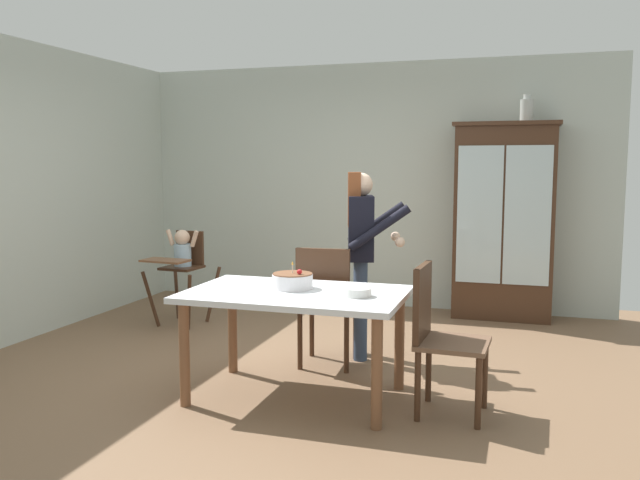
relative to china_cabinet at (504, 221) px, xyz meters
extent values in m
plane|color=brown|center=(-1.50, -2.37, -1.01)|extent=(6.24, 6.24, 0.00)
cube|color=beige|center=(-1.50, 0.26, 0.34)|extent=(5.32, 0.06, 2.70)
cube|color=beige|center=(-4.13, -2.37, 0.34)|extent=(0.06, 5.32, 2.70)
cube|color=#422819|center=(0.00, 0.00, -0.03)|extent=(0.98, 0.42, 1.97)
cube|color=#422819|center=(0.00, 0.00, 0.98)|extent=(1.04, 0.48, 0.04)
cube|color=silver|center=(-0.23, -0.21, 0.07)|extent=(0.44, 0.01, 1.38)
cube|color=silver|center=(0.23, -0.21, 0.07)|extent=(0.44, 0.01, 1.38)
cube|color=#422819|center=(0.00, 0.00, 0.07)|extent=(0.90, 0.36, 0.02)
cylinder|color=#B2B7B2|center=(0.19, 0.00, 1.11)|extent=(0.13, 0.13, 0.22)
cylinder|color=#B2B7B2|center=(0.19, 0.00, 1.25)|extent=(0.07, 0.07, 0.05)
cylinder|color=#422819|center=(-3.26, -1.45, -0.73)|extent=(0.14, 0.13, 0.56)
cylinder|color=#422819|center=(-2.82, -1.48, -0.73)|extent=(0.13, 0.15, 0.56)
cylinder|color=#422819|center=(-3.23, -1.01, -0.73)|extent=(0.13, 0.15, 0.56)
cylinder|color=#422819|center=(-2.79, -1.05, -0.73)|extent=(0.14, 0.13, 0.56)
cube|color=#422819|center=(-3.02, -1.25, -0.76)|extent=(0.42, 0.07, 0.02)
cube|color=#422819|center=(-3.02, -1.25, -0.44)|extent=(0.37, 0.37, 0.02)
cube|color=#422819|center=(-3.01, -1.09, -0.26)|extent=(0.31, 0.05, 0.34)
cube|color=brown|center=(-3.05, -1.52, -0.33)|extent=(0.46, 0.27, 0.02)
cylinder|color=#9EBCD1|center=(-3.02, -1.23, -0.32)|extent=(0.17, 0.17, 0.22)
sphere|color=beige|center=(-3.02, -1.23, -0.14)|extent=(0.15, 0.15, 0.15)
cylinder|color=beige|center=(-3.16, -1.22, -0.15)|extent=(0.10, 0.05, 0.17)
cylinder|color=beige|center=(-2.88, -1.24, -0.15)|extent=(0.10, 0.05, 0.17)
cylinder|color=#33425B|center=(-1.04, -1.89, -0.60)|extent=(0.11, 0.11, 0.82)
cylinder|color=#33425B|center=(-1.09, -1.73, -0.60)|extent=(0.11, 0.11, 0.82)
cube|color=black|center=(-1.06, -1.81, 0.07)|extent=(0.29, 0.40, 0.52)
cube|color=white|center=(-0.96, -1.78, 0.07)|extent=(0.02, 0.06, 0.49)
sphere|color=beige|center=(-1.06, -1.81, 0.42)|extent=(0.19, 0.19, 0.19)
cube|color=brown|center=(-1.12, -1.82, 0.30)|extent=(0.15, 0.22, 0.44)
cylinder|color=black|center=(-0.87, -1.96, 0.08)|extent=(0.49, 0.20, 0.37)
sphere|color=beige|center=(-0.72, -1.92, -0.03)|extent=(0.08, 0.08, 0.08)
cylinder|color=black|center=(-0.98, -1.58, 0.08)|extent=(0.49, 0.20, 0.37)
sphere|color=beige|center=(-0.83, -1.53, -0.03)|extent=(0.08, 0.08, 0.08)
cube|color=silver|center=(-1.25, -2.86, -0.29)|extent=(1.48, 0.93, 0.04)
cylinder|color=brown|center=(-1.90, -3.23, -0.66)|extent=(0.07, 0.07, 0.70)
cylinder|color=brown|center=(-0.61, -3.23, -0.66)|extent=(0.07, 0.07, 0.70)
cylinder|color=brown|center=(-1.90, -2.48, -0.66)|extent=(0.07, 0.07, 0.70)
cylinder|color=brown|center=(-0.61, -2.48, -0.66)|extent=(0.07, 0.07, 0.70)
cylinder|color=white|center=(-1.31, -2.77, -0.22)|extent=(0.28, 0.28, 0.10)
cylinder|color=brown|center=(-1.31, -2.77, -0.17)|extent=(0.27, 0.27, 0.01)
cylinder|color=#F2E5CC|center=(-1.31, -2.77, -0.13)|extent=(0.01, 0.01, 0.06)
cone|color=yellow|center=(-1.31, -2.77, -0.09)|extent=(0.02, 0.02, 0.02)
sphere|color=red|center=(-1.24, -2.80, -0.15)|extent=(0.04, 0.04, 0.04)
cylinder|color=silver|center=(-0.81, -2.89, -0.25)|extent=(0.18, 0.18, 0.05)
cylinder|color=#422819|center=(-1.08, -1.87, -0.79)|extent=(0.04, 0.04, 0.45)
cylinder|color=#422819|center=(-1.45, -1.90, -0.79)|extent=(0.04, 0.04, 0.45)
cylinder|color=#422819|center=(-1.06, -2.24, -0.79)|extent=(0.04, 0.04, 0.45)
cylinder|color=#422819|center=(-1.43, -2.27, -0.79)|extent=(0.04, 0.04, 0.45)
cube|color=brown|center=(-1.26, -2.07, -0.55)|extent=(0.47, 0.47, 0.03)
cube|color=#422819|center=(-1.24, -2.27, -0.29)|extent=(0.42, 0.07, 0.48)
cylinder|color=#422819|center=(-1.05, -2.26, -0.29)|extent=(0.03, 0.03, 0.48)
cylinder|color=#422819|center=(-1.43, -2.28, -0.29)|extent=(0.03, 0.03, 0.48)
cylinder|color=#422819|center=(-0.02, -3.04, -0.79)|extent=(0.04, 0.04, 0.45)
cylinder|color=#422819|center=(-0.01, -2.67, -0.79)|extent=(0.04, 0.04, 0.45)
cylinder|color=#422819|center=(-0.39, -3.03, -0.79)|extent=(0.04, 0.04, 0.45)
cylinder|color=#422819|center=(-0.37, -2.66, -0.79)|extent=(0.04, 0.04, 0.45)
cube|color=brown|center=(-0.20, -2.85, -0.55)|extent=(0.46, 0.46, 0.03)
cube|color=#422819|center=(-0.40, -2.84, -0.29)|extent=(0.06, 0.42, 0.48)
cylinder|color=#422819|center=(-0.41, -3.03, -0.29)|extent=(0.03, 0.03, 0.48)
cylinder|color=#422819|center=(-0.39, -2.65, -0.29)|extent=(0.03, 0.03, 0.48)
camera|label=1|loc=(0.22, -6.98, 0.59)|focal=36.94mm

